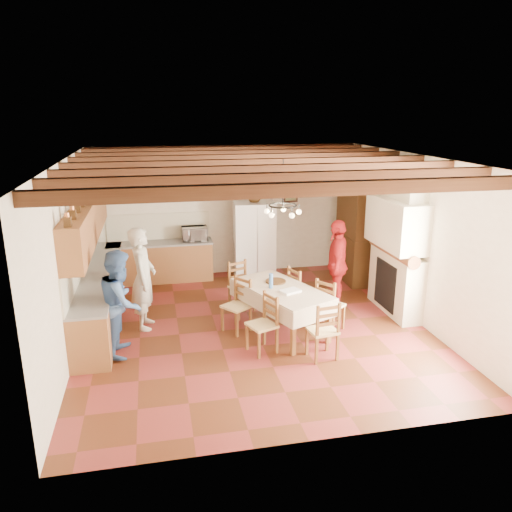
{
  "coord_description": "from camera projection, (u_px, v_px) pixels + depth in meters",
  "views": [
    {
      "loc": [
        -1.64,
        -8.04,
        3.79
      ],
      "look_at": [
        0.1,
        0.3,
        1.25
      ],
      "focal_mm": 35.0,
      "sensor_mm": 36.0,
      "label": 1
    }
  ],
  "objects": [
    {
      "name": "floor",
      "position": [
        254.0,
        328.0,
        8.95
      ],
      "size": [
        6.0,
        6.5,
        0.02
      ],
      "primitive_type": "cube",
      "color": "#522612",
      "rests_on": "ground"
    },
    {
      "name": "ceiling",
      "position": [
        254.0,
        158.0,
        8.09
      ],
      "size": [
        6.0,
        6.5,
        0.02
      ],
      "primitive_type": "cube",
      "color": "silver",
      "rests_on": "ground"
    },
    {
      "name": "wall_back",
      "position": [
        226.0,
        210.0,
        11.58
      ],
      "size": [
        6.0,
        0.02,
        3.0
      ],
      "primitive_type": "cube",
      "color": "beige",
      "rests_on": "ground"
    },
    {
      "name": "wall_front",
      "position": [
        314.0,
        325.0,
        5.46
      ],
      "size": [
        6.0,
        0.02,
        3.0
      ],
      "primitive_type": "cube",
      "color": "beige",
      "rests_on": "ground"
    },
    {
      "name": "wall_left",
      "position": [
        69.0,
        258.0,
        7.93
      ],
      "size": [
        0.02,
        6.5,
        3.0
      ],
      "primitive_type": "cube",
      "color": "beige",
      "rests_on": "ground"
    },
    {
      "name": "wall_right",
      "position": [
        415.0,
        238.0,
        9.11
      ],
      "size": [
        0.02,
        6.5,
        3.0
      ],
      "primitive_type": "cube",
      "color": "beige",
      "rests_on": "ground"
    },
    {
      "name": "ceiling_beams",
      "position": [
        254.0,
        164.0,
        8.12
      ],
      "size": [
        6.0,
        6.3,
        0.16
      ],
      "primitive_type": null,
      "color": "#35190E",
      "rests_on": "ground"
    },
    {
      "name": "lower_cabinets_left",
      "position": [
        101.0,
        296.0,
        9.28
      ],
      "size": [
        0.6,
        4.3,
        0.86
      ],
      "primitive_type": "cube",
      "color": "brown",
      "rests_on": "ground"
    },
    {
      "name": "lower_cabinets_back",
      "position": [
        161.0,
        262.0,
        11.29
      ],
      "size": [
        2.3,
        0.6,
        0.86
      ],
      "primitive_type": "cube",
      "color": "brown",
      "rests_on": "ground"
    },
    {
      "name": "countertop_left",
      "position": [
        99.0,
        273.0,
        9.15
      ],
      "size": [
        0.62,
        4.3,
        0.04
      ],
      "primitive_type": "cube",
      "color": "slate",
      "rests_on": "lower_cabinets_left"
    },
    {
      "name": "countertop_back",
      "position": [
        160.0,
        243.0,
        11.16
      ],
      "size": [
        2.34,
        0.62,
        0.04
      ],
      "primitive_type": "cube",
      "color": "slate",
      "rests_on": "lower_cabinets_back"
    },
    {
      "name": "backsplash_left",
      "position": [
        81.0,
        257.0,
        9.0
      ],
      "size": [
        0.03,
        4.3,
        0.6
      ],
      "primitive_type": "cube",
      "color": "beige",
      "rests_on": "ground"
    },
    {
      "name": "backsplash_back",
      "position": [
        159.0,
        226.0,
        11.33
      ],
      "size": [
        2.3,
        0.03,
        0.6
      ],
      "primitive_type": "cube",
      "color": "beige",
      "rests_on": "ground"
    },
    {
      "name": "upper_cabinets",
      "position": [
        86.0,
        221.0,
        8.85
      ],
      "size": [
        0.35,
        4.2,
        0.7
      ],
      "primitive_type": "cube",
      "color": "brown",
      "rests_on": "ground"
    },
    {
      "name": "fireplace",
      "position": [
        395.0,
        242.0,
        9.27
      ],
      "size": [
        0.56,
        1.6,
        2.8
      ],
      "primitive_type": null,
      "color": "beige",
      "rests_on": "ground"
    },
    {
      "name": "wall_picture",
      "position": [
        291.0,
        193.0,
        11.75
      ],
      "size": [
        0.34,
        0.03,
        0.42
      ],
      "primitive_type": "cube",
      "color": "black",
      "rests_on": "ground"
    },
    {
      "name": "refrigerator",
      "position": [
        254.0,
        241.0,
        11.28
      ],
      "size": [
        0.95,
        0.81,
        1.79
      ],
      "primitive_type": "cube",
      "rotation": [
        0.0,
        0.0,
        -0.08
      ],
      "color": "white",
      "rests_on": "floor"
    },
    {
      "name": "hutch",
      "position": [
        356.0,
        229.0,
        11.11
      ],
      "size": [
        0.57,
        1.32,
        2.38
      ],
      "primitive_type": null,
      "rotation": [
        0.0,
        0.0,
        -0.02
      ],
      "color": "#37210E",
      "rests_on": "floor"
    },
    {
      "name": "dining_table",
      "position": [
        281.0,
        293.0,
        8.61
      ],
      "size": [
        1.58,
        2.06,
        0.81
      ],
      "rotation": [
        0.0,
        0.0,
        0.39
      ],
      "color": "silver",
      "rests_on": "floor"
    },
    {
      "name": "chandelier",
      "position": [
        283.0,
        205.0,
        8.18
      ],
      "size": [
        0.47,
        0.47,
        0.03
      ],
      "primitive_type": "torus",
      "color": "black",
      "rests_on": "ground"
    },
    {
      "name": "chair_left_near",
      "position": [
        262.0,
        324.0,
        7.94
      ],
      "size": [
        0.52,
        0.54,
        0.96
      ],
      "primitive_type": null,
      "rotation": [
        0.0,
        0.0,
        -1.2
      ],
      "color": "brown",
      "rests_on": "floor"
    },
    {
      "name": "chair_left_far",
      "position": [
        236.0,
        305.0,
        8.69
      ],
      "size": [
        0.57,
        0.57,
        0.96
      ],
      "primitive_type": null,
      "rotation": [
        0.0,
        0.0,
        -0.95
      ],
      "color": "brown",
      "rests_on": "floor"
    },
    {
      "name": "chair_right_near",
      "position": [
        330.0,
        304.0,
        8.75
      ],
      "size": [
        0.57,
        0.58,
        0.96
      ],
      "primitive_type": null,
      "rotation": [
        0.0,
        0.0,
        2.22
      ],
      "color": "brown",
      "rests_on": "floor"
    },
    {
      "name": "chair_right_far",
      "position": [
        301.0,
        291.0,
        9.35
      ],
      "size": [
        0.51,
        0.53,
        0.96
      ],
      "primitive_type": null,
      "rotation": [
        0.0,
        0.0,
        1.9
      ],
      "color": "brown",
      "rests_on": "floor"
    },
    {
      "name": "chair_end_near",
      "position": [
        323.0,
        329.0,
        7.75
      ],
      "size": [
        0.47,
        0.45,
        0.96
      ],
      "primitive_type": null,
      "rotation": [
        0.0,
        0.0,
        3.28
      ],
      "color": "brown",
      "rests_on": "floor"
    },
    {
      "name": "chair_end_far",
      "position": [
        242.0,
        287.0,
        9.61
      ],
      "size": [
        0.53,
        0.52,
        0.96
      ],
      "primitive_type": null,
      "rotation": [
        0.0,
        0.0,
        0.35
      ],
      "color": "brown",
      "rests_on": "floor"
    },
    {
      "name": "person_man",
      "position": [
        143.0,
        278.0,
        8.74
      ],
      "size": [
        0.51,
        0.71,
        1.83
      ],
      "primitive_type": "imported",
      "rotation": [
        0.0,
        0.0,
        1.46
      ],
      "color": "beige",
      "rests_on": "floor"
    },
    {
      "name": "person_woman_blue",
      "position": [
        121.0,
        302.0,
        7.84
      ],
      "size": [
        0.74,
        0.9,
        1.7
      ],
      "primitive_type": "imported",
      "rotation": [
        0.0,
        0.0,
        1.45
      ],
      "color": "#4369A6",
      "rests_on": "floor"
    },
    {
      "name": "person_woman_red",
      "position": [
        337.0,
        264.0,
        9.67
      ],
      "size": [
        0.8,
        1.12,
        1.76
      ],
      "primitive_type": "imported",
      "rotation": [
        0.0,
        0.0,
        -1.97
      ],
      "color": "#A6181A",
      "rests_on": "floor"
    },
    {
      "name": "microwave",
      "position": [
        195.0,
        234.0,
        11.26
      ],
      "size": [
        0.58,
        0.4,
        0.31
      ],
      "primitive_type": "imported",
      "rotation": [
        0.0,
        0.0,
        0.03
      ],
      "color": "silver",
      "rests_on": "countertop_back"
    },
    {
      "name": "fridge_vase",
      "position": [
        254.0,
        195.0,
        10.98
      ],
      "size": [
        0.32,
        0.32,
        0.32
      ],
      "primitive_type": "imported",
      "rotation": [
        0.0,
        0.0,
        -0.07
      ],
      "color": "#37210E",
      "rests_on": "refrigerator"
    }
  ]
}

